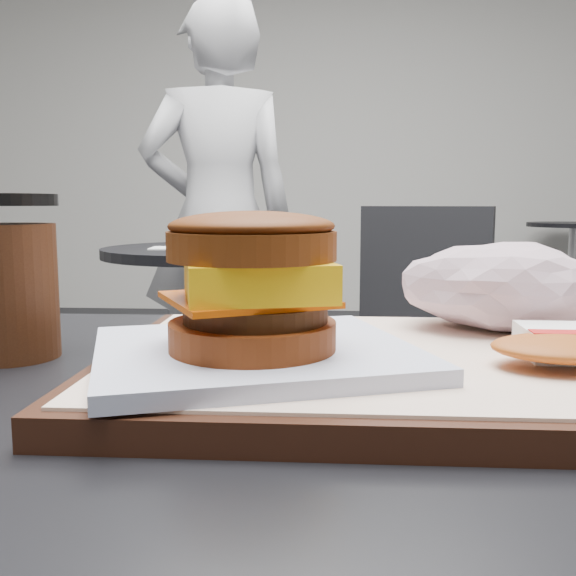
# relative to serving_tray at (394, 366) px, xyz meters

# --- Properties ---
(serving_tray) EXTENTS (0.38, 0.28, 0.02)m
(serving_tray) POSITION_rel_serving_tray_xyz_m (0.00, 0.00, 0.00)
(serving_tray) COLOR black
(serving_tray) RESTS_ON customer_table
(breakfast_sandwich) EXTENTS (0.23, 0.22, 0.09)m
(breakfast_sandwich) POSITION_rel_serving_tray_xyz_m (-0.09, -0.04, 0.05)
(breakfast_sandwich) COLOR white
(breakfast_sandwich) RESTS_ON serving_tray
(crumpled_wrapper) EXTENTS (0.15, 0.12, 0.07)m
(crumpled_wrapper) POSITION_rel_serving_tray_xyz_m (0.09, 0.09, 0.04)
(crumpled_wrapper) COLOR silver
(crumpled_wrapper) RESTS_ON serving_tray
(coffee_cup) EXTENTS (0.08, 0.08, 0.12)m
(coffee_cup) POSITION_rel_serving_tray_xyz_m (-0.28, 0.05, 0.05)
(coffee_cup) COLOR #3A1B0E
(coffee_cup) RESTS_ON customer_table
(neighbor_table) EXTENTS (0.70, 0.70, 0.75)m
(neighbor_table) POSITION_rel_serving_tray_xyz_m (-0.41, 1.59, -0.23)
(neighbor_table) COLOR black
(neighbor_table) RESTS_ON ground
(napkin) EXTENTS (0.13, 0.13, 0.00)m
(napkin) POSITION_rel_serving_tray_xyz_m (-0.53, 1.52, -0.03)
(napkin) COLOR white
(napkin) RESTS_ON neighbor_table
(neighbor_chair) EXTENTS (0.66, 0.56, 0.88)m
(neighbor_chair) POSITION_rel_serving_tray_xyz_m (0.11, 1.52, -0.27)
(neighbor_chair) COLOR #9F9FA3
(neighbor_chair) RESTS_ON ground
(patron) EXTENTS (0.68, 0.53, 1.64)m
(patron) POSITION_rel_serving_tray_xyz_m (-0.48, 2.05, 0.04)
(patron) COLOR silver
(patron) RESTS_ON ground
(bg_table_far) EXTENTS (0.66, 0.66, 0.75)m
(bg_table_far) POSITION_rel_serving_tray_xyz_m (1.74, 4.44, -0.22)
(bg_table_far) COLOR black
(bg_table_far) RESTS_ON ground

